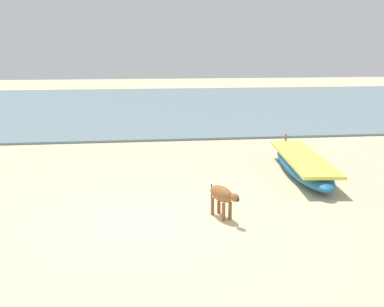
{
  "coord_description": "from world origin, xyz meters",
  "views": [
    {
      "loc": [
        -0.11,
        -8.08,
        3.06
      ],
      "look_at": [
        1.33,
        2.81,
        0.6
      ],
      "focal_mm": 44.36,
      "sensor_mm": 36.0,
      "label": 1
    }
  ],
  "objects": [
    {
      "name": "fishing_boat_0",
      "position": [
        4.07,
        2.8,
        0.25
      ],
      "size": [
        1.41,
        4.42,
        0.65
      ],
      "rotation": [
        0.0,
        0.0,
        1.46
      ],
      "color": "#1E669E",
      "rests_on": "ground"
    },
    {
      "name": "calf_near_brown",
      "position": [
        1.52,
        0.05,
        0.42
      ],
      "size": [
        0.5,
        0.88,
        0.59
      ],
      "rotation": [
        0.0,
        0.0,
        5.09
      ],
      "color": "brown",
      "rests_on": "ground"
    },
    {
      "name": "sea_water",
      "position": [
        0.0,
        17.43,
        0.04
      ],
      "size": [
        60.0,
        20.0,
        0.08
      ],
      "primitive_type": "cube",
      "color": "slate",
      "rests_on": "ground"
    },
    {
      "name": "ground",
      "position": [
        0.0,
        0.0,
        0.0
      ],
      "size": [
        80.0,
        80.0,
        0.0
      ],
      "primitive_type": "plane",
      "color": "beige"
    }
  ]
}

